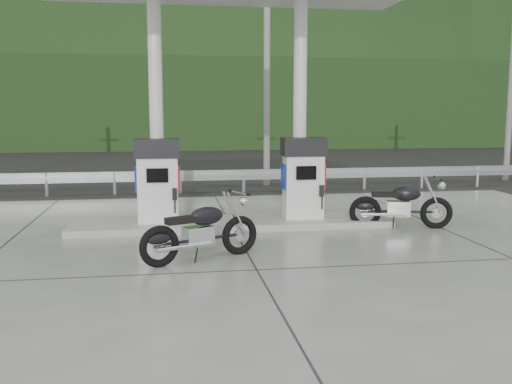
{
  "coord_description": "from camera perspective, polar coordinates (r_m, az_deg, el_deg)",
  "views": [
    {
      "loc": [
        -1.39,
        -9.79,
        2.56
      ],
      "look_at": [
        0.3,
        1.0,
        1.0
      ],
      "focal_mm": 40.0,
      "sensor_mm": 36.0,
      "label": 1
    }
  ],
  "objects": [
    {
      "name": "ground",
      "position": [
        10.21,
        -0.8,
        -6.39
      ],
      "size": [
        160.0,
        160.0,
        0.0
      ],
      "primitive_type": "plane",
      "color": "black",
      "rests_on": "ground"
    },
    {
      "name": "forecourt_apron",
      "position": [
        10.21,
        -0.8,
        -6.33
      ],
      "size": [
        18.0,
        14.0,
        0.02
      ],
      "primitive_type": "cube",
      "color": "slate",
      "rests_on": "ground"
    },
    {
      "name": "pump_island",
      "position": [
        12.61,
        -2.4,
        -3.15
      ],
      "size": [
        7.0,
        1.4,
        0.15
      ],
      "primitive_type": "cube",
      "color": "#9E9B93",
      "rests_on": "forecourt_apron"
    },
    {
      "name": "gas_pump_left",
      "position": [
        12.38,
        -9.81,
        1.1
      ],
      "size": [
        0.95,
        0.55,
        1.8
      ],
      "primitive_type": null,
      "color": "white",
      "rests_on": "pump_island"
    },
    {
      "name": "gas_pump_right",
      "position": [
        12.74,
        4.74,
        1.38
      ],
      "size": [
        0.95,
        0.55,
        1.8
      ],
      "primitive_type": null,
      "color": "white",
      "rests_on": "pump_island"
    },
    {
      "name": "canopy_column_left",
      "position": [
        12.69,
        -9.96,
        8.51
      ],
      "size": [
        0.3,
        0.3,
        5.0
      ],
      "primitive_type": "cylinder",
      "color": "white",
      "rests_on": "pump_island"
    },
    {
      "name": "canopy_column_right",
      "position": [
        13.04,
        4.41,
        8.59
      ],
      "size": [
        0.3,
        0.3,
        5.0
      ],
      "primitive_type": "cylinder",
      "color": "white",
      "rests_on": "pump_island"
    },
    {
      "name": "guardrail",
      "position": [
        17.94,
        -4.41,
        2.19
      ],
      "size": [
        26.0,
        0.16,
        1.42
      ],
      "primitive_type": null,
      "color": "#ABAEB3",
      "rests_on": "ground"
    },
    {
      "name": "road",
      "position": [
        21.49,
        -5.12,
        1.27
      ],
      "size": [
        60.0,
        7.0,
        0.01
      ],
      "primitive_type": "cube",
      "color": "black",
      "rests_on": "ground"
    },
    {
      "name": "utility_pole_b",
      "position": [
        19.64,
        1.1,
        12.34
      ],
      "size": [
        0.22,
        0.22,
        8.0
      ],
      "primitive_type": "cylinder",
      "color": "gray",
      "rests_on": "ground"
    },
    {
      "name": "utility_pole_c",
      "position": [
        22.97,
        24.25,
        11.03
      ],
      "size": [
        0.22,
        0.22,
        8.0
      ],
      "primitive_type": "cylinder",
      "color": "gray",
      "rests_on": "ground"
    },
    {
      "name": "tree_band",
      "position": [
        39.82,
        -6.97,
        8.71
      ],
      "size": [
        80.0,
        6.0,
        6.0
      ],
      "primitive_type": "cube",
      "color": "black",
      "rests_on": "ground"
    },
    {
      "name": "forested_hills",
      "position": [
        69.85,
        -7.78,
        5.97
      ],
      "size": [
        100.0,
        40.0,
        140.0
      ],
      "primitive_type": null,
      "color": "black",
      "rests_on": "ground"
    },
    {
      "name": "motorcycle_left",
      "position": [
        9.78,
        -5.52,
        -3.98
      ],
      "size": [
        2.18,
        1.46,
        0.99
      ],
      "primitive_type": null,
      "rotation": [
        0.0,
        0.0,
        0.42
      ],
      "color": "black",
      "rests_on": "forecourt_apron"
    },
    {
      "name": "motorcycle_right",
      "position": [
        12.81,
        14.28,
        -1.33
      ],
      "size": [
        2.17,
        1.14,
        0.98
      ],
      "primitive_type": null,
      "rotation": [
        0.0,
        0.0,
        -0.25
      ],
      "color": "black",
      "rests_on": "forecourt_apron"
    }
  ]
}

